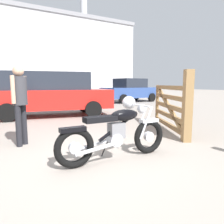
{
  "coord_description": "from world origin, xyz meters",
  "views": [
    {
      "loc": [
        -1.33,
        -3.33,
        1.29
      ],
      "look_at": [
        0.55,
        0.34,
        0.73
      ],
      "focal_mm": 33.4,
      "sensor_mm": 36.0,
      "label": 1
    }
  ],
  "objects": [
    {
      "name": "white_estate_far",
      "position": [
        6.75,
        9.55,
        0.84
      ],
      "size": [
        4.42,
        2.43,
        1.67
      ],
      "rotation": [
        0.0,
        0.0,
        0.16
      ],
      "color": "black",
      "rests_on": "ground_plane"
    },
    {
      "name": "ground_plane",
      "position": [
        0.0,
        0.0,
        0.0
      ],
      "size": [
        80.0,
        80.0,
        0.0
      ],
      "primitive_type": "plane",
      "color": "gray"
    },
    {
      "name": "silver_sedan_mid",
      "position": [
        0.2,
        5.2,
        0.94
      ],
      "size": [
        4.91,
        2.48,
        1.74
      ],
      "rotation": [
        0.0,
        0.0,
        -0.15
      ],
      "color": "black",
      "rests_on": "ground_plane"
    },
    {
      "name": "dark_sedan_left",
      "position": [
        0.38,
        13.09,
        0.94
      ],
      "size": [
        4.76,
        2.09,
        1.74
      ],
      "rotation": [
        0.0,
        0.0,
        0.03
      ],
      "color": "black",
      "rests_on": "ground_plane"
    },
    {
      "name": "industrial_building",
      "position": [
        5.16,
        30.79,
        5.5
      ],
      "size": [
        24.61,
        12.83,
        21.91
      ],
      "rotation": [
        0.0,
        0.0,
        0.05
      ],
      "color": "#B2B2B7",
      "rests_on": "ground_plane"
    },
    {
      "name": "vintage_motorcycle",
      "position": [
        0.33,
        -0.28,
        0.49
      ],
      "size": [
        2.08,
        0.74,
        1.07
      ],
      "rotation": [
        0.0,
        0.0,
        0.04
      ],
      "color": "black",
      "rests_on": "ground_plane"
    },
    {
      "name": "bystander",
      "position": [
        -1.07,
        1.35,
        1.02
      ],
      "size": [
        0.33,
        0.37,
        1.66
      ],
      "rotation": [
        0.0,
        0.0,
        5.58
      ],
      "color": "black",
      "rests_on": "ground_plane"
    },
    {
      "name": "timber_gate",
      "position": [
        2.59,
        0.81,
        0.7
      ],
      "size": [
        1.14,
        2.38,
        1.6
      ],
      "rotation": [
        0.0,
        0.0,
        1.16
      ],
      "color": "olive",
      "rests_on": "ground_plane"
    }
  ]
}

